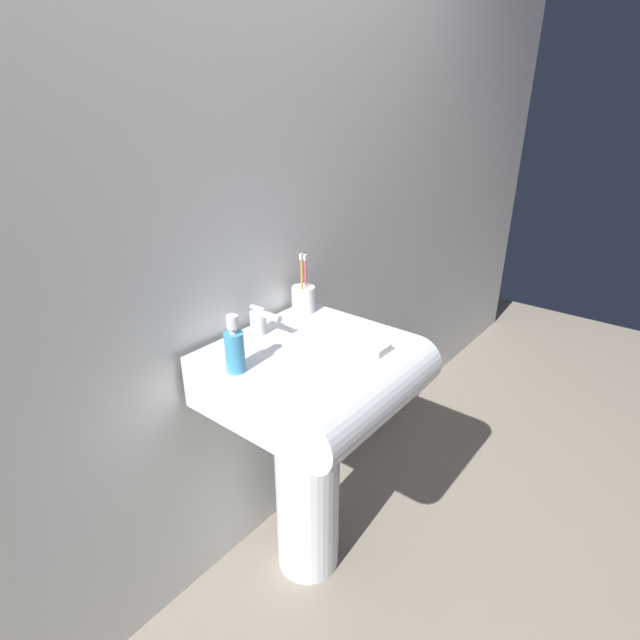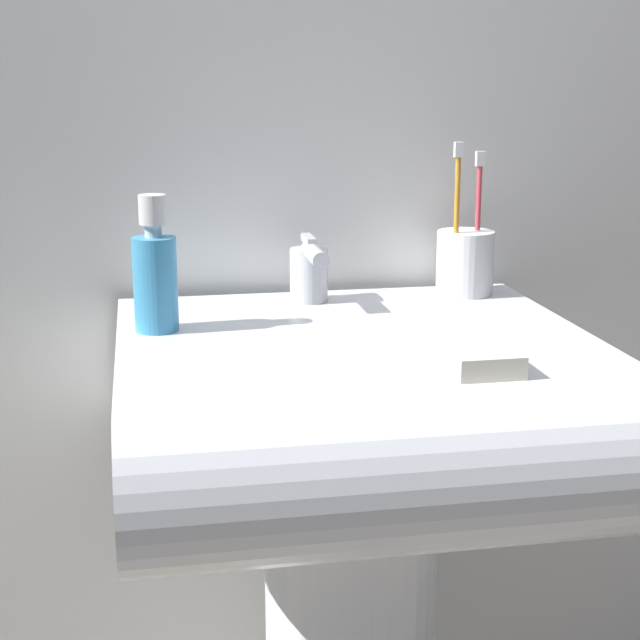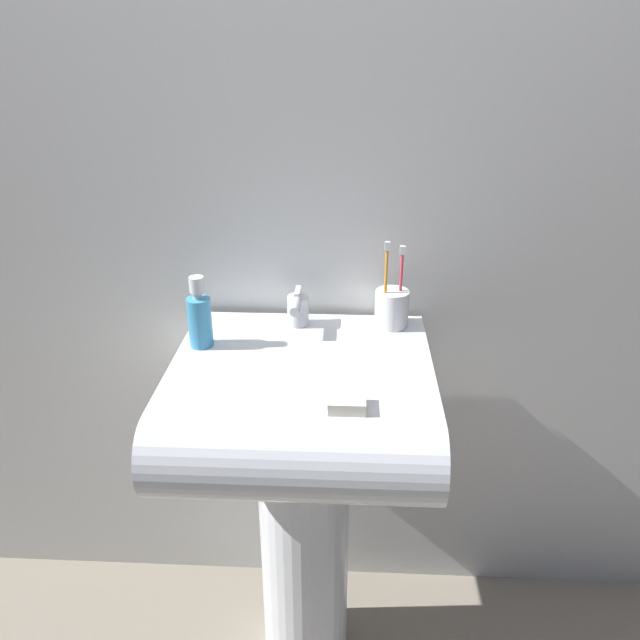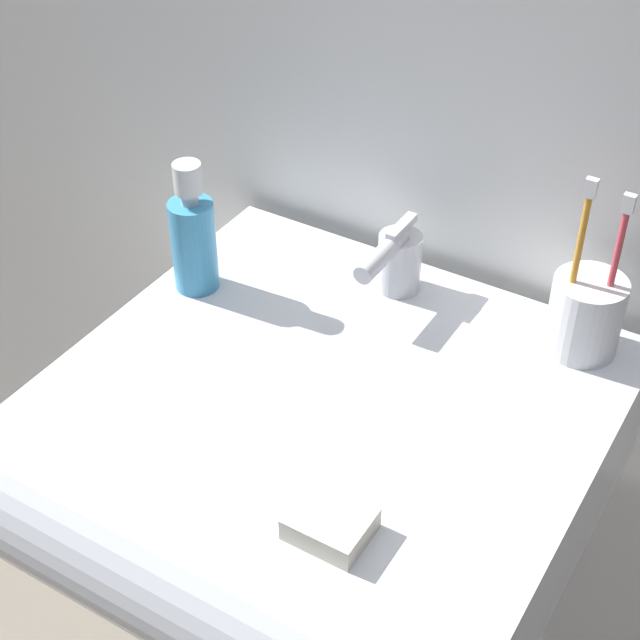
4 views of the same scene
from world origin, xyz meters
name	(u,v)px [view 2 (image 2 of 4)]	position (x,y,z in m)	size (l,w,h in m)	color
wall_back	(311,58)	(0.00, 0.28, 1.20)	(5.00, 0.05, 2.40)	silver
sink_basin	(363,414)	(0.00, -0.06, 0.80)	(0.55, 0.54, 0.16)	white
faucet	(310,270)	(-0.02, 0.16, 0.93)	(0.05, 0.12, 0.09)	silver
toothbrush_cup	(465,261)	(0.20, 0.18, 0.93)	(0.08, 0.08, 0.21)	white
soap_bottle	(155,276)	(-0.23, 0.05, 0.95)	(0.05, 0.05, 0.16)	#3F99CC
bar_soap	(485,363)	(0.10, -0.19, 0.89)	(0.07, 0.06, 0.02)	silver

